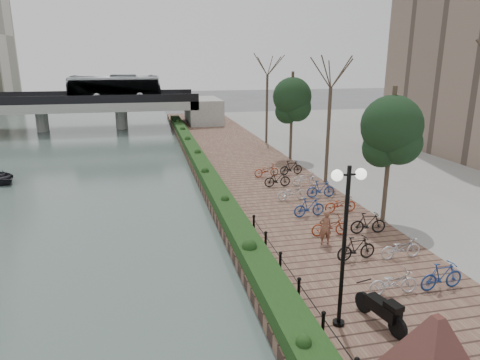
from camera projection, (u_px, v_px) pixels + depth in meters
name	position (u px, v px, depth m)	size (l,w,h in m)	color
promenade	(260.00, 183.00, 28.42)	(8.00, 75.00, 0.50)	brown
inland_pavement	(468.00, 170.00, 31.77)	(24.00, 75.00, 0.50)	gray
hedge	(204.00, 169.00, 29.91)	(1.10, 56.00, 0.60)	black
chain_fence	(310.00, 306.00, 13.15)	(0.10, 14.10, 0.70)	black
lamppost	(346.00, 214.00, 11.86)	(1.02, 0.32, 4.90)	black
motorcycle	(380.00, 308.00, 12.68)	(0.55, 1.77, 1.11)	black
pedestrian	(325.00, 227.00, 18.18)	(0.56, 0.37, 1.54)	brown
bicycle_parking	(325.00, 206.00, 21.77)	(2.40, 17.32, 1.00)	silver
street_trees	(353.00, 143.00, 23.80)	(3.20, 37.12, 6.80)	#382C21
bridge	(56.00, 102.00, 49.81)	(36.00, 10.77, 6.50)	gray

